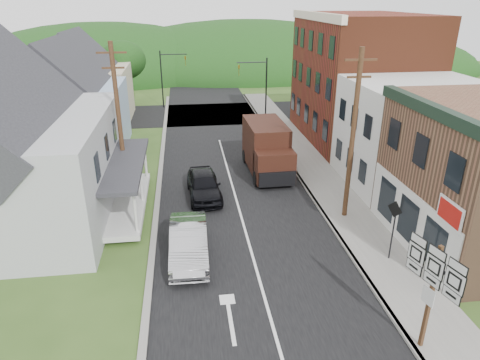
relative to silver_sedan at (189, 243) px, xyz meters
name	(u,v)px	position (x,y,z in m)	size (l,w,h in m)	color
ground	(254,260)	(2.92, -0.64, -0.80)	(120.00, 120.00, 0.00)	#2D4719
road	(230,177)	(2.92, 9.36, -0.80)	(9.00, 90.00, 0.02)	black
cross_road	(212,114)	(2.92, 26.36, -0.80)	(60.00, 9.00, 0.02)	black
sidewalk_right	(324,183)	(8.82, 7.36, -0.72)	(2.80, 55.00, 0.15)	slate
curb_right	(304,184)	(7.47, 7.36, -0.72)	(0.20, 55.00, 0.15)	slate
curb_left	(158,192)	(-1.73, 7.36, -0.74)	(0.30, 55.00, 0.12)	slate
storefront_white	(414,135)	(14.22, 6.86, 2.45)	(8.00, 7.00, 6.50)	silver
storefront_red	(358,79)	(14.22, 16.36, 4.20)	(8.00, 12.00, 10.00)	#5E2816
house_gray	(6,143)	(-9.08, 5.36, 3.44)	(10.20, 12.24, 8.35)	#A3A5A9
house_blue	(75,104)	(-8.08, 16.36, 2.89)	(7.14, 8.16, 7.28)	#98B0D0
house_cream	(90,82)	(-8.58, 25.36, 2.89)	(7.14, 8.16, 7.28)	beige
utility_pole_right	(353,136)	(8.52, 2.86, 3.86)	(1.60, 0.26, 9.00)	#472D19
utility_pole_left	(119,121)	(-3.58, 7.36, 3.86)	(1.60, 0.26, 9.00)	#472D19
traffic_signal_right	(259,82)	(7.22, 22.86, 2.96)	(2.87, 0.20, 6.00)	black
traffic_signal_left	(168,72)	(-1.38, 29.86, 2.96)	(2.87, 0.20, 6.00)	black
tree_left_d	(123,60)	(-6.08, 31.36, 4.09)	(4.80, 4.80, 6.94)	#382616
forested_ridge	(199,71)	(2.92, 54.36, -0.80)	(90.00, 30.00, 16.00)	#143710
silver_sedan	(189,243)	(0.00, 0.00, 0.00)	(1.69, 4.84, 1.60)	#AEADB2
dark_sedan	(204,185)	(1.05, 6.44, -0.01)	(1.86, 4.64, 1.58)	black
delivery_van	(267,149)	(5.52, 9.81, 0.92)	(2.65, 6.12, 3.39)	black
route_sign_cluster	(432,284)	(7.66, -6.67, 1.92)	(0.62, 2.22, 3.96)	#472D19
warning_sign	(394,222)	(9.01, -1.48, 1.21)	(0.31, 0.75, 2.91)	black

